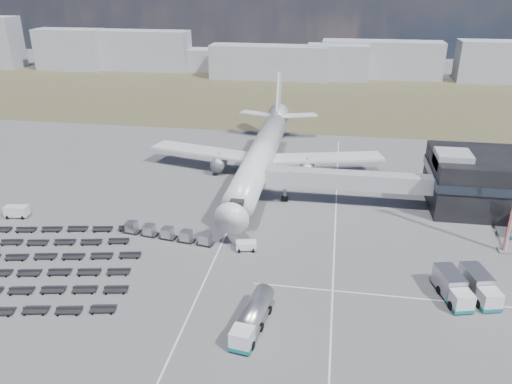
# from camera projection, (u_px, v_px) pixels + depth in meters

# --- Properties ---
(ground) EXTENTS (420.00, 420.00, 0.00)m
(ground) POSITION_uv_depth(u_px,v_px,m) (231.00, 252.00, 78.10)
(ground) COLOR #565659
(ground) RESTS_ON ground
(grass_strip) EXTENTS (420.00, 90.00, 0.01)m
(grass_strip) POSITION_uv_depth(u_px,v_px,m) (295.00, 97.00, 177.60)
(grass_strip) COLOR #433E28
(grass_strip) RESTS_ON ground
(lane_markings) EXTENTS (47.12, 110.00, 0.01)m
(lane_markings) POSITION_uv_depth(u_px,v_px,m) (295.00, 247.00, 79.36)
(lane_markings) COLOR silver
(lane_markings) RESTS_ON ground
(jet_bridge) EXTENTS (30.30, 3.80, 7.05)m
(jet_bridge) POSITION_uv_depth(u_px,v_px,m) (337.00, 180.00, 92.19)
(jet_bridge) COLOR #939399
(jet_bridge) RESTS_ON ground
(airliner) EXTENTS (51.59, 64.53, 17.62)m
(airliner) POSITION_uv_depth(u_px,v_px,m) (262.00, 153.00, 105.27)
(airliner) COLOR silver
(airliner) RESTS_ON ground
(skyline) EXTENTS (305.59, 27.26, 22.66)m
(skyline) POSITION_uv_depth(u_px,v_px,m) (246.00, 56.00, 214.44)
(skyline) COLOR #999DA7
(skyline) RESTS_ON ground
(fuel_tanker) EXTENTS (4.10, 10.50, 3.31)m
(fuel_tanker) POSITION_uv_depth(u_px,v_px,m) (253.00, 317.00, 60.58)
(fuel_tanker) COLOR silver
(fuel_tanker) RESTS_ON ground
(pushback_tug) EXTENTS (3.50, 2.42, 1.45)m
(pushback_tug) POSITION_uv_depth(u_px,v_px,m) (246.00, 246.00, 78.35)
(pushback_tug) COLOR silver
(pushback_tug) RESTS_ON ground
(utility_van) EXTENTS (4.17, 2.26, 2.15)m
(utility_van) POSITION_uv_depth(u_px,v_px,m) (17.00, 212.00, 88.85)
(utility_van) COLOR silver
(utility_van) RESTS_ON ground
(catering_truck) EXTENTS (4.18, 6.66, 2.85)m
(catering_truck) POSITION_uv_depth(u_px,v_px,m) (266.00, 166.00, 108.99)
(catering_truck) COLOR silver
(catering_truck) RESTS_ON ground
(service_trucks_near) EXTENTS (8.08, 8.99, 3.08)m
(service_trucks_near) POSITION_uv_depth(u_px,v_px,m) (466.00, 287.00, 66.42)
(service_trucks_near) COLOR silver
(service_trucks_near) RESTS_ON ground
(uld_row) EXTENTS (16.15, 4.07, 1.76)m
(uld_row) POSITION_uv_depth(u_px,v_px,m) (167.00, 233.00, 81.59)
(uld_row) COLOR black
(uld_row) RESTS_ON ground
(baggage_dollies) EXTENTS (36.54, 29.65, 0.77)m
(baggage_dollies) POSITION_uv_depth(u_px,v_px,m) (20.00, 265.00, 73.80)
(baggage_dollies) COLOR black
(baggage_dollies) RESTS_ON ground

